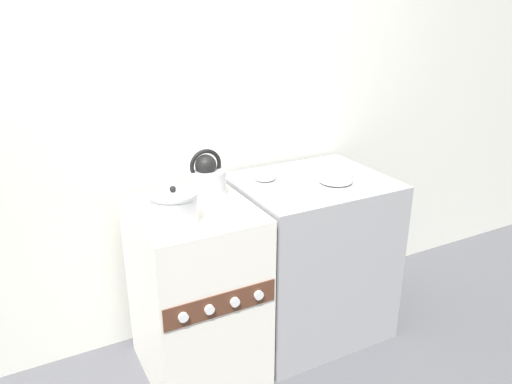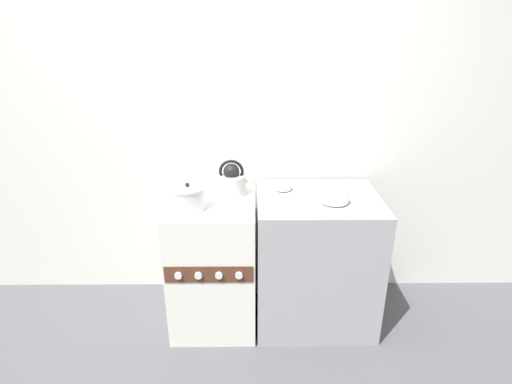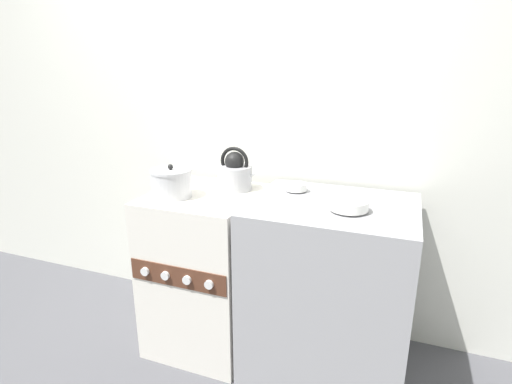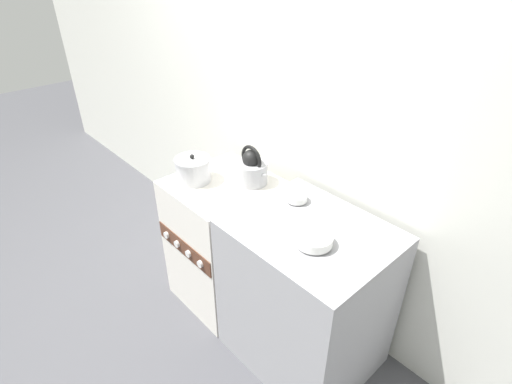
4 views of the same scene
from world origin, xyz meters
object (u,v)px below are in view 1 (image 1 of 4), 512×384
object	(u,v)px
enamel_bowl	(336,177)
small_ceramic_bowl	(265,175)
kettle	(207,178)
stove	(197,292)
cooking_pot	(174,208)

from	to	relation	value
enamel_bowl	small_ceramic_bowl	size ratio (longest dim) A/B	1.56
kettle	stove	bearing A→B (deg)	-133.73
cooking_pot	enamel_bowl	bearing A→B (deg)	3.27
enamel_bowl	kettle	bearing A→B (deg)	163.67
stove	cooking_pot	size ratio (longest dim) A/B	4.25
stove	small_ceramic_bowl	xyz separation A→B (m)	(0.47, 0.16, 0.49)
small_ceramic_bowl	cooking_pot	bearing A→B (deg)	-155.99
stove	kettle	distance (m)	0.57
stove	small_ceramic_bowl	distance (m)	0.70
kettle	small_ceramic_bowl	world-z (taller)	kettle
stove	cooking_pot	bearing A→B (deg)	-139.40
cooking_pot	enamel_bowl	size ratio (longest dim) A/B	1.21
kettle	enamel_bowl	world-z (taller)	kettle
cooking_pot	stove	bearing A→B (deg)	40.60
stove	enamel_bowl	bearing A→B (deg)	-4.14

